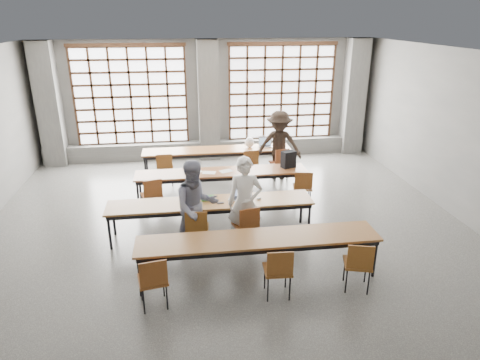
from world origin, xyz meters
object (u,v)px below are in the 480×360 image
(chair_mid_right, at_px, (303,185))
(green_box, at_px, (208,198))
(chair_back_right, at_px, (280,160))
(chair_front_left, at_px, (197,226))
(desk_row_b, at_px, (222,174))
(chair_mid_left, at_px, (152,193))
(desk_row_c, at_px, (211,205))
(backpack, at_px, (288,159))
(red_pouch, at_px, (153,277))
(mouse, at_px, (259,198))
(chair_back_left, at_px, (165,166))
(chair_back_mid, at_px, (250,162))
(student_male, at_px, (245,203))
(laptop_front, at_px, (239,195))
(chair_mid_centre, at_px, (243,188))
(chair_near_mid, at_px, (279,268))
(chair_near_right, at_px, (359,261))
(chair_front_right, at_px, (247,223))
(student_back, at_px, (279,145))
(chair_near_left, at_px, (153,278))
(phone, at_px, (220,203))
(plastic_bag, at_px, (249,142))
(desk_row_d, at_px, (259,241))
(student_female, at_px, (196,206))
(laptop_back, at_px, (265,144))

(chair_mid_right, bearing_deg, green_box, -155.93)
(chair_back_right, height_order, chair_front_left, same)
(desk_row_b, distance_m, chair_mid_left, 1.70)
(desk_row_c, xyz_separation_m, chair_back_right, (2.06, 2.84, -0.13))
(green_box, height_order, backpack, backpack)
(chair_mid_right, distance_m, red_pouch, 4.51)
(mouse, bearing_deg, chair_back_left, 123.75)
(chair_back_mid, bearing_deg, chair_front_left, -114.13)
(student_male, relative_size, mouse, 18.06)
(laptop_front, bearing_deg, chair_front_left, -140.13)
(chair_mid_right, bearing_deg, mouse, -138.20)
(chair_back_mid, xyz_separation_m, laptop_front, (-0.67, -2.73, 0.25))
(chair_mid_centre, height_order, chair_near_mid, same)
(chair_back_left, bearing_deg, chair_back_mid, 0.01)
(chair_mid_right, height_order, red_pouch, chair_mid_right)
(laptop_front, distance_m, green_box, 0.62)
(chair_mid_right, relative_size, chair_near_right, 1.00)
(chair_front_right, xyz_separation_m, laptop_front, (-0.05, 0.73, 0.25))
(chair_near_right, distance_m, mouse, 2.47)
(student_back, height_order, laptop_front, student_back)
(chair_back_left, relative_size, chair_back_right, 1.00)
(chair_near_left, bearing_deg, chair_front_right, 43.37)
(student_back, bearing_deg, phone, -106.45)
(desk_row_b, bearing_deg, chair_back_mid, 53.03)
(chair_front_right, height_order, laptop_front, laptop_front)
(chair_back_mid, relative_size, chair_mid_centre, 1.00)
(desk_row_b, relative_size, chair_near_right, 4.55)
(desk_row_b, relative_size, mouse, 40.82)
(desk_row_b, distance_m, plastic_bag, 2.06)
(green_box, relative_size, phone, 1.92)
(phone, distance_m, red_pouch, 2.35)
(desk_row_d, distance_m, chair_near_left, 1.80)
(chair_mid_left, bearing_deg, red_pouch, -87.16)
(chair_near_right, distance_m, phone, 2.86)
(chair_mid_centre, xyz_separation_m, laptop_front, (-0.22, -0.97, 0.25))
(desk_row_d, xyz_separation_m, mouse, (0.28, 1.53, 0.08))
(desk_row_c, xyz_separation_m, student_female, (-0.30, -0.50, 0.21))
(chair_near_left, bearing_deg, chair_mid_centre, 60.89)
(chair_near_left, distance_m, laptop_back, 6.41)
(desk_row_c, height_order, chair_near_mid, chair_near_mid)
(student_male, bearing_deg, mouse, 64.70)
(chair_back_right, height_order, red_pouch, chair_back_right)
(backpack, bearing_deg, chair_front_left, -154.55)
(desk_row_d, bearing_deg, chair_front_right, 92.87)
(chair_back_right, height_order, laptop_back, laptop_back)
(chair_near_left, bearing_deg, backpack, 52.54)
(chair_front_left, bearing_deg, plastic_bag, 68.34)
(desk_row_d, relative_size, green_box, 16.00)
(student_female, bearing_deg, chair_mid_left, 105.61)
(chair_back_right, bearing_deg, chair_near_right, -88.97)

